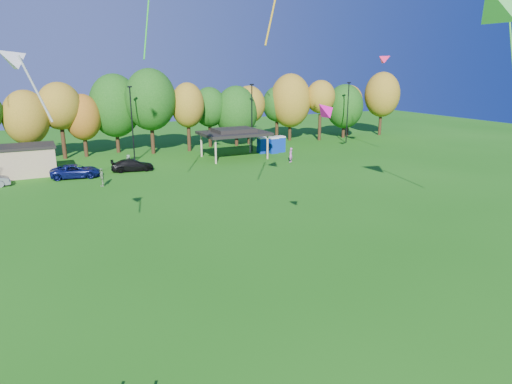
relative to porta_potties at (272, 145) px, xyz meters
name	(u,v)px	position (x,y,z in m)	size (l,w,h in m)	color
ground	(283,326)	(-20.02, -38.00, -1.10)	(160.00, 160.00, 0.00)	#19600F
tree_line	(98,111)	(-21.04, 7.52, 4.82)	(93.57, 10.55, 11.15)	black
lamp_posts	(132,122)	(-18.02, 2.00, 3.80)	(64.50, 0.25, 9.09)	black
utility_building	(24,160)	(-30.02, 0.00, 0.54)	(6.30, 4.30, 3.25)	tan
pavilion	(234,133)	(-6.02, -1.00, 2.13)	(8.20, 6.20, 3.77)	tan
porta_potties	(272,145)	(0.00, 0.00, 0.00)	(3.75, 1.81, 2.18)	#0B2F9B
car_c	(76,171)	(-25.31, -3.59, -0.40)	(2.32, 5.03, 1.40)	#0D1553
car_d	(132,165)	(-19.32, -2.97, -0.43)	(1.87, 4.59, 1.33)	black
far_person_0	(129,162)	(-19.55, -2.22, -0.23)	(0.85, 0.55, 1.74)	#5E7E56
far_person_3	(102,177)	(-23.41, -8.55, -0.19)	(1.06, 0.44, 1.81)	#648A55
far_person_4	(291,155)	(-0.98, -6.64, -0.21)	(0.65, 0.42, 1.77)	#CC60BD
kite_4	(386,58)	(5.28, -15.21, 11.02)	(1.77, 1.62, 1.46)	#F31C50
kite_6	(495,1)	(-4.82, -35.07, 13.75)	(5.05, 2.63, 8.14)	#57D94C
kite_9	(324,109)	(-16.06, -34.86, 8.14)	(1.18, 0.90, 1.16)	#EC0D93
kite_12	(9,58)	(-29.59, -31.30, 10.51)	(2.23, 1.30, 3.49)	#B5B5B5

